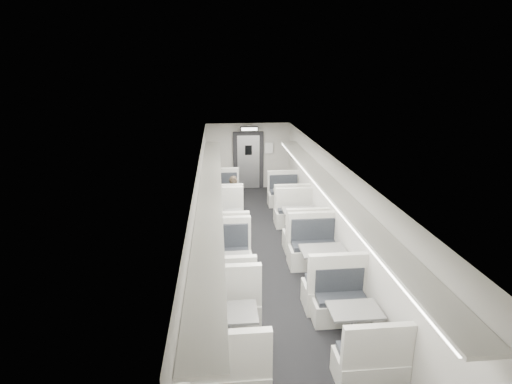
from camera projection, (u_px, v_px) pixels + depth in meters
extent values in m
cube|color=black|center=(268.00, 266.00, 9.20)|extent=(3.00, 12.00, 0.12)
cube|color=silver|center=(270.00, 160.00, 8.43)|extent=(3.00, 12.00, 0.12)
cube|color=beige|center=(248.00, 156.00, 14.56)|extent=(3.00, 0.12, 2.40)
cube|color=beige|center=(198.00, 218.00, 8.68)|extent=(0.12, 12.00, 2.40)
cube|color=beige|center=(338.00, 213.00, 8.96)|extent=(0.12, 12.00, 2.40)
cube|color=beige|center=(223.00, 218.00, 11.31)|extent=(1.12, 0.62, 0.47)
cube|color=black|center=(223.00, 208.00, 11.25)|extent=(0.99, 0.50, 0.11)
cube|color=beige|center=(223.00, 200.00, 10.91)|extent=(1.12, 0.13, 0.74)
cube|color=beige|center=(222.00, 199.00, 12.87)|extent=(1.12, 0.62, 0.47)
cube|color=black|center=(222.00, 191.00, 12.75)|extent=(0.99, 0.50, 0.11)
cube|color=beige|center=(222.00, 179.00, 12.90)|extent=(1.12, 0.13, 0.74)
cylinder|color=silver|center=(222.00, 204.00, 12.05)|extent=(0.11, 0.11, 0.73)
cylinder|color=silver|center=(223.00, 215.00, 12.16)|extent=(0.38, 0.38, 0.03)
cube|color=gray|center=(222.00, 191.00, 11.93)|extent=(0.93, 0.63, 0.04)
cube|color=beige|center=(224.00, 249.00, 9.38)|extent=(1.15, 0.64, 0.49)
cube|color=black|center=(224.00, 237.00, 9.32)|extent=(1.02, 0.51, 0.11)
cube|color=beige|center=(224.00, 228.00, 8.97)|extent=(1.15, 0.13, 0.76)
cube|color=beige|center=(223.00, 222.00, 10.99)|extent=(1.15, 0.64, 0.49)
cube|color=black|center=(223.00, 212.00, 10.87)|extent=(1.02, 0.51, 0.11)
cube|color=beige|center=(222.00, 198.00, 11.02)|extent=(1.15, 0.13, 0.76)
cylinder|color=silver|center=(224.00, 230.00, 10.14)|extent=(0.11, 0.11, 0.75)
cylinder|color=silver|center=(224.00, 242.00, 10.25)|extent=(0.39, 0.39, 0.03)
cube|color=gray|center=(223.00, 214.00, 10.02)|extent=(0.96, 0.65, 0.04)
cube|color=beige|center=(227.00, 311.00, 7.02)|extent=(1.16, 0.64, 0.49)
cube|color=black|center=(227.00, 295.00, 6.96)|extent=(1.03, 0.51, 0.11)
cube|color=beige|center=(227.00, 286.00, 6.61)|extent=(1.16, 0.13, 0.77)
cube|color=beige|center=(225.00, 265.00, 8.64)|extent=(1.16, 0.64, 0.49)
cube|color=black|center=(225.00, 253.00, 8.52)|extent=(1.03, 0.51, 0.11)
cube|color=beige|center=(224.00, 233.00, 8.67)|extent=(1.16, 0.13, 0.77)
cylinder|color=silver|center=(226.00, 279.00, 7.79)|extent=(0.11, 0.11, 0.75)
cylinder|color=silver|center=(226.00, 295.00, 7.90)|extent=(0.39, 0.39, 0.03)
cube|color=gray|center=(225.00, 260.00, 7.66)|extent=(0.96, 0.66, 0.04)
cube|color=beige|center=(230.00, 380.00, 5.50)|extent=(1.09, 0.61, 0.46)
cube|color=black|center=(230.00, 361.00, 5.44)|extent=(0.97, 0.48, 0.10)
cube|color=beige|center=(230.00, 355.00, 5.11)|extent=(1.09, 0.12, 0.72)
cube|color=beige|center=(227.00, 311.00, 7.02)|extent=(1.09, 0.61, 0.46)
cube|color=black|center=(227.00, 298.00, 6.90)|extent=(0.97, 0.48, 0.10)
cube|color=beige|center=(226.00, 275.00, 7.05)|extent=(1.09, 0.12, 0.72)
cylinder|color=silver|center=(228.00, 335.00, 6.22)|extent=(0.10, 0.10, 0.71)
cylinder|color=silver|center=(229.00, 353.00, 6.32)|extent=(0.37, 0.37, 0.03)
cube|color=gray|center=(228.00, 313.00, 6.10)|extent=(0.90, 0.62, 0.04)
cube|color=beige|center=(292.00, 215.00, 11.55)|extent=(1.02, 0.57, 0.43)
cube|color=black|center=(292.00, 206.00, 11.50)|extent=(0.91, 0.45, 0.10)
cube|color=beige|center=(294.00, 199.00, 11.18)|extent=(1.02, 0.12, 0.67)
cube|color=beige|center=(284.00, 199.00, 12.98)|extent=(1.02, 0.57, 0.43)
cube|color=black|center=(284.00, 191.00, 12.87)|extent=(0.91, 0.45, 0.10)
cube|color=beige|center=(283.00, 181.00, 13.00)|extent=(1.02, 0.12, 0.67)
cylinder|color=silver|center=(288.00, 203.00, 12.23)|extent=(0.10, 0.10, 0.67)
cylinder|color=silver|center=(288.00, 213.00, 12.32)|extent=(0.35, 0.35, 0.03)
cube|color=gray|center=(288.00, 191.00, 12.12)|extent=(0.85, 0.58, 0.04)
cube|color=beige|center=(305.00, 241.00, 9.86)|extent=(1.06, 0.59, 0.45)
cube|color=black|center=(305.00, 230.00, 9.81)|extent=(0.94, 0.47, 0.10)
cube|color=beige|center=(308.00, 222.00, 9.48)|extent=(1.06, 0.12, 0.70)
cube|color=beige|center=(293.00, 218.00, 11.34)|extent=(1.06, 0.59, 0.45)
cube|color=black|center=(294.00, 209.00, 11.23)|extent=(0.94, 0.47, 0.10)
cube|color=beige|center=(293.00, 196.00, 11.37)|extent=(1.06, 0.12, 0.70)
cylinder|color=silver|center=(299.00, 224.00, 10.57)|extent=(0.10, 0.10, 0.69)
cylinder|color=silver|center=(299.00, 236.00, 10.67)|extent=(0.36, 0.36, 0.03)
cube|color=gray|center=(300.00, 211.00, 10.45)|extent=(0.88, 0.60, 0.04)
cube|color=beige|center=(333.00, 295.00, 7.50)|extent=(1.12, 0.62, 0.47)
cube|color=black|center=(334.00, 281.00, 7.44)|extent=(0.99, 0.49, 0.11)
cube|color=beige|center=(339.00, 273.00, 7.10)|extent=(1.12, 0.13, 0.74)
cube|color=beige|center=(313.00, 256.00, 9.06)|extent=(1.12, 0.62, 0.47)
cube|color=black|center=(314.00, 245.00, 8.94)|extent=(0.99, 0.49, 0.11)
cube|color=beige|center=(312.00, 227.00, 9.09)|extent=(1.12, 0.13, 0.74)
cylinder|color=silver|center=(322.00, 268.00, 8.24)|extent=(0.11, 0.11, 0.73)
cylinder|color=silver|center=(322.00, 283.00, 8.34)|extent=(0.38, 0.38, 0.03)
cube|color=gray|center=(323.00, 250.00, 8.12)|extent=(0.93, 0.63, 0.04)
cube|color=beige|center=(369.00, 368.00, 5.75)|extent=(0.99, 0.55, 0.42)
cube|color=black|center=(370.00, 352.00, 5.70)|extent=(0.88, 0.44, 0.09)
cube|color=beige|center=(378.00, 346.00, 5.39)|extent=(0.99, 0.11, 0.65)
cube|color=beige|center=(339.00, 309.00, 7.12)|extent=(0.99, 0.55, 0.42)
cube|color=black|center=(341.00, 297.00, 7.02)|extent=(0.88, 0.44, 0.09)
cube|color=beige|center=(338.00, 277.00, 7.15)|extent=(0.99, 0.11, 0.65)
cylinder|color=silver|center=(353.00, 329.00, 6.40)|extent=(0.09, 0.09, 0.64)
cylinder|color=silver|center=(352.00, 345.00, 6.50)|extent=(0.34, 0.34, 0.03)
cube|color=gray|center=(355.00, 310.00, 6.29)|extent=(0.82, 0.56, 0.04)
imported|color=black|center=(234.00, 201.00, 11.29)|extent=(0.61, 0.51, 1.41)
cube|color=black|center=(205.00, 171.00, 11.86)|extent=(0.02, 1.18, 0.84)
cube|color=black|center=(203.00, 194.00, 9.77)|extent=(0.02, 1.18, 0.84)
cube|color=black|center=(199.00, 229.00, 7.69)|extent=(0.02, 1.18, 0.84)
cube|color=black|center=(193.00, 290.00, 5.60)|extent=(0.02, 1.18, 0.84)
cube|color=beige|center=(210.00, 190.00, 8.20)|extent=(0.46, 10.40, 0.05)
cube|color=white|center=(220.00, 192.00, 8.23)|extent=(0.05, 10.20, 0.04)
cube|color=beige|center=(330.00, 186.00, 8.43)|extent=(0.46, 10.40, 0.05)
cube|color=white|center=(321.00, 189.00, 8.42)|extent=(0.05, 10.20, 0.04)
cube|color=black|center=(248.00, 161.00, 14.49)|extent=(1.10, 0.10, 2.10)
cube|color=silver|center=(248.00, 162.00, 14.48)|extent=(0.80, 0.05, 1.95)
cube|color=black|center=(248.00, 150.00, 14.31)|extent=(0.25, 0.02, 0.35)
cube|color=black|center=(249.00, 129.00, 13.66)|extent=(0.62, 0.10, 0.16)
cube|color=white|center=(249.00, 129.00, 13.60)|extent=(0.54, 0.02, 0.10)
cube|color=white|center=(269.00, 148.00, 14.41)|extent=(0.32, 0.02, 0.40)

